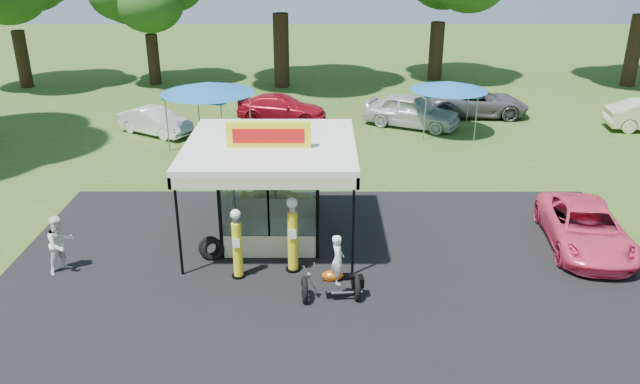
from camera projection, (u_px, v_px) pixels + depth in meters
The scene contains 16 objects.
ground at pixel (336, 322), 16.49m from camera, with size 120.00×120.00×0.00m, color #2A5019.
asphalt_apron at pixel (334, 282), 18.33m from camera, with size 20.00×14.00×0.04m, color black.
gas_station_kiosk at pixel (272, 189), 20.43m from camera, with size 5.40×5.40×4.18m.
gas_pump_left at pixel (237, 246), 18.23m from camera, with size 0.41×0.41×2.22m.
gas_pump_right at pixel (293, 237), 18.56m from camera, with size 0.45×0.45×2.43m.
motorcycle at pixel (335, 274), 17.24m from camera, with size 1.77×0.96×2.06m.
spare_tires at pixel (211, 248), 19.58m from camera, with size 0.92×0.66×0.74m.
kiosk_car at pixel (277, 199), 22.96m from camera, with size 1.13×2.82×0.96m, color yellow.
pink_sedan at pixel (585, 228), 20.21m from camera, with size 2.32×5.02×1.40m, color #F54267.
spectator_west at pixel (60, 244), 18.65m from camera, with size 0.89×0.69×1.83m, color white.
bg_car_a at pixel (156, 121), 31.83m from camera, with size 1.42×4.08×1.34m, color white.
bg_car_b at pixel (282, 108), 34.13m from camera, with size 2.00×4.92×1.43m, color #A90D1F.
bg_car_c at pixel (412, 111), 33.03m from camera, with size 2.04×5.06×1.73m, color silver.
bg_car_d at pixel (477, 102), 35.08m from camera, with size 2.60×5.63×1.57m, color #545456.
tent_west at pixel (208, 88), 29.35m from camera, with size 4.45×4.45×3.11m.
tent_east at pixel (449, 86), 31.32m from camera, with size 3.88×3.88×2.71m.
Camera 1 is at (-0.40, -13.93, 9.47)m, focal length 35.00 mm.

